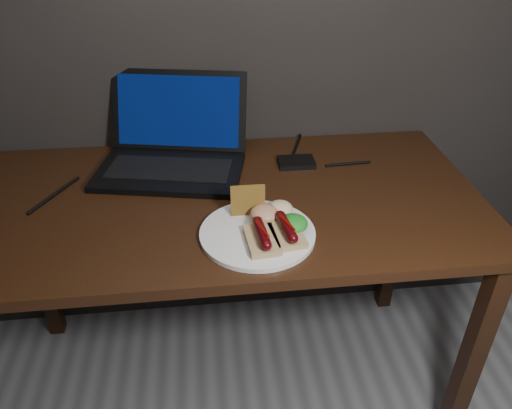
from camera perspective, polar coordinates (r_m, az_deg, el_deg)
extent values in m
cube|color=#351E0D|center=(1.36, -3.75, 0.30)|extent=(1.40, 0.70, 0.03)
cube|color=#351E0D|center=(1.55, 23.32, -16.06)|extent=(0.05, 0.05, 0.72)
cube|color=#351E0D|center=(1.92, -23.75, -5.52)|extent=(0.05, 0.05, 0.72)
cube|color=#351E0D|center=(1.94, 15.62, -3.07)|extent=(0.05, 0.05, 0.72)
cube|color=black|center=(1.47, -9.84, 3.72)|extent=(0.45, 0.33, 0.02)
cube|color=black|center=(1.47, -9.88, 4.07)|extent=(0.37, 0.20, 0.00)
cube|color=black|center=(1.56, -8.84, 10.59)|extent=(0.42, 0.17, 0.23)
cube|color=#071447|center=(1.56, -8.84, 10.59)|extent=(0.38, 0.15, 0.20)
cube|color=black|center=(1.51, 4.64, 4.83)|extent=(0.11, 0.07, 0.02)
cylinder|color=black|center=(1.42, -5.18, 2.73)|extent=(0.09, 0.16, 0.01)
cylinder|color=black|center=(1.59, 4.49, 6.29)|extent=(0.08, 0.21, 0.01)
cylinder|color=black|center=(1.53, 10.48, 4.62)|extent=(0.14, 0.02, 0.01)
cylinder|color=black|center=(1.46, -22.05, 1.03)|extent=(0.10, 0.18, 0.01)
cylinder|color=silver|center=(1.20, 0.16, -3.34)|extent=(0.30, 0.30, 0.01)
cube|color=tan|center=(1.16, 0.67, -4.10)|extent=(0.08, 0.12, 0.02)
cylinder|color=#4C0509|center=(1.14, 0.68, -3.28)|extent=(0.03, 0.10, 0.02)
sphere|color=#4C0509|center=(1.11, 1.20, -4.71)|extent=(0.02, 0.02, 0.02)
sphere|color=#4C0509|center=(1.18, 0.19, -1.94)|extent=(0.02, 0.02, 0.02)
cylinder|color=#650704|center=(1.14, 0.68, -2.77)|extent=(0.03, 0.07, 0.01)
cube|color=tan|center=(1.18, 3.46, -3.34)|extent=(0.09, 0.12, 0.02)
cylinder|color=#4C0509|center=(1.17, 3.49, -2.53)|extent=(0.04, 0.10, 0.02)
sphere|color=#4C0509|center=(1.13, 4.24, -3.89)|extent=(0.03, 0.02, 0.02)
sphere|color=#4C0509|center=(1.20, 2.80, -1.26)|extent=(0.03, 0.02, 0.02)
cylinder|color=#650704|center=(1.16, 3.51, -2.03)|extent=(0.03, 0.07, 0.01)
cube|color=#A47A2D|center=(1.23, -0.94, 0.48)|extent=(0.09, 0.01, 0.08)
ellipsoid|color=#136316|center=(1.19, 4.29, -2.18)|extent=(0.07, 0.07, 0.04)
ellipsoid|color=maroon|center=(1.22, 1.00, -1.04)|extent=(0.07, 0.07, 0.04)
ellipsoid|color=silver|center=(1.25, 2.76, -0.47)|extent=(0.06, 0.06, 0.04)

